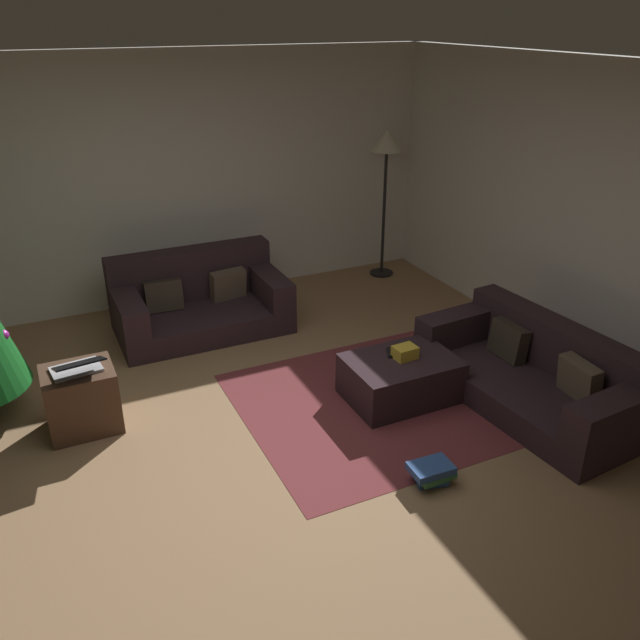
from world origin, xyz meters
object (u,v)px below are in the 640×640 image
couch_right (536,374)px  tv_remote (390,353)px  couch_left (198,301)px  laptop (77,367)px  book_stack (431,472)px  gift_box (405,352)px  corner_lamp (387,152)px  side_table (82,399)px  ottoman (401,378)px

couch_right → tv_remote: 1.20m
couch_left → laptop: size_ratio=3.76×
couch_left → book_stack: (0.74, -3.06, -0.20)m
tv_remote → laptop: bearing=-167.7°
book_stack → gift_box: bearing=68.2°
couch_left → book_stack: couch_left is taller
book_stack → couch_left: bearing=103.6°
corner_lamp → side_table: bearing=-153.6°
couch_right → laptop: bearing=67.3°
couch_right → corner_lamp: bearing=-10.4°
couch_left → couch_right: bearing=129.5°
corner_lamp → couch_right: bearing=-96.0°
couch_left → couch_right: size_ratio=0.86×
side_table → book_stack: size_ratio=1.72×
ottoman → laptop: 2.52m
couch_left → corner_lamp: size_ratio=0.96×
side_table → corner_lamp: corner_lamp is taller
gift_box → book_stack: (-0.41, -1.03, -0.33)m
couch_right → book_stack: bearing=106.3°
gift_box → ottoman: bearing=-167.5°
gift_box → tv_remote: bearing=122.8°
couch_left → tv_remote: bearing=119.5°
ottoman → laptop: laptop is taller
book_stack → laptop: bearing=141.3°
book_stack → side_table: bearing=140.3°
ottoman → corner_lamp: corner_lamp is taller
tv_remote → couch_right: bearing=-8.0°
couch_right → tv_remote: size_ratio=12.09×
couch_right → ottoman: size_ratio=2.19×
couch_right → gift_box: 1.08m
gift_box → tv_remote: size_ratio=1.15×
gift_box → side_table: 2.55m
laptop → gift_box: bearing=-13.8°
couch_left → laptop: 1.94m
gift_box → laptop: laptop is taller
gift_box → tv_remote: gift_box is taller
ottoman → corner_lamp: bearing=62.8°
ottoman → couch_left: bearing=118.9°
ottoman → tv_remote: 0.23m
tv_remote → side_table: side_table is taller
couch_left → side_table: bearing=46.4°
couch_right → side_table: 3.59m
couch_right → ottoman: bearing=57.8°
tv_remote → couch_left: bearing=143.5°
couch_left → book_stack: bearing=103.7°
corner_lamp → gift_box: bearing=-116.6°
book_stack → ottoman: bearing=69.6°
side_table → book_stack: side_table is taller
side_table → laptop: size_ratio=1.18×
tv_remote → corner_lamp: (1.33, 2.39, 1.10)m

